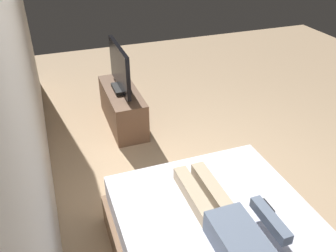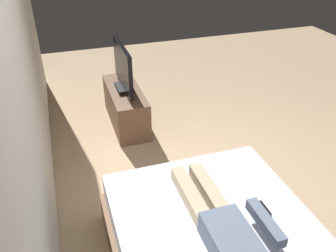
{
  "view_description": "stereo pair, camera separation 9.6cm",
  "coord_description": "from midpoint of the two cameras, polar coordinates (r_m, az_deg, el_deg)",
  "views": [
    {
      "loc": [
        -2.22,
        1.23,
        2.49
      ],
      "look_at": [
        0.53,
        0.23,
        0.69
      ],
      "focal_mm": 38.03,
      "sensor_mm": 36.0,
      "label": 1
    },
    {
      "loc": [
        -2.26,
        1.14,
        2.49
      ],
      "look_at": [
        0.53,
        0.23,
        0.69
      ],
      "focal_mm": 38.03,
      "sensor_mm": 36.0,
      "label": 2
    }
  ],
  "objects": [
    {
      "name": "tv",
      "position": [
        4.51,
        -6.6,
        9.09
      ],
      "size": [
        0.88,
        0.2,
        0.59
      ],
      "color": "black",
      "rests_on": "tv_stand"
    },
    {
      "name": "person",
      "position": [
        2.56,
        10.2,
        -15.93
      ],
      "size": [
        1.26,
        0.46,
        0.18
      ],
      "color": "slate",
      "rests_on": "bed"
    },
    {
      "name": "ground_plane",
      "position": [
        3.55,
        7.11,
        -13.3
      ],
      "size": [
        10.0,
        10.0,
        0.0
      ],
      "primitive_type": "plane",
      "color": "tan"
    },
    {
      "name": "back_wall",
      "position": [
        2.87,
        -21.8,
        6.86
      ],
      "size": [
        6.4,
        0.1,
        2.8
      ],
      "primitive_type": "cube",
      "color": "silver",
      "rests_on": "ground"
    },
    {
      "name": "remote",
      "position": [
        2.87,
        16.04,
        -12.56
      ],
      "size": [
        0.15,
        0.04,
        0.02
      ],
      "primitive_type": "cube",
      "color": "black",
      "rests_on": "bed"
    },
    {
      "name": "tv_stand",
      "position": [
        4.74,
        -6.21,
        3.1
      ],
      "size": [
        1.1,
        0.4,
        0.5
      ],
      "primitive_type": "cube",
      "color": "brown",
      "rests_on": "ground"
    }
  ]
}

